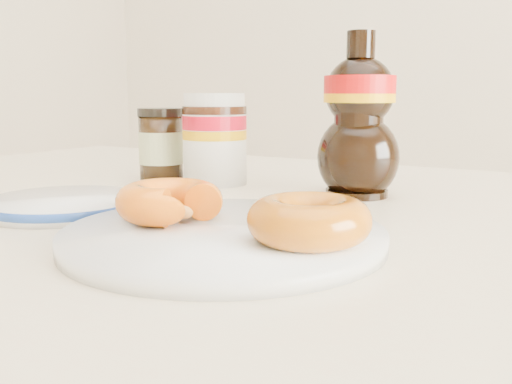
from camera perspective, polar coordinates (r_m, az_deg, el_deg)
The scene contains 8 objects.
dining_table at distance 0.61m, azimuth 0.26°, elevation -9.61°, with size 1.40×0.90×0.75m.
plate at distance 0.46m, azimuth -3.24°, elevation -4.37°, with size 0.26×0.26×0.01m.
donut_bitten at distance 0.49m, azimuth -8.63°, elevation -0.91°, with size 0.09×0.09×0.03m, color #F64F0E.
donut_whole at distance 0.41m, azimuth 5.33°, elevation -2.80°, with size 0.09×0.09×0.03m, color #A0490A.
nutella_jar at distance 0.76m, azimuth -4.16°, elevation 5.67°, with size 0.08×0.08×0.12m.
syrup_bottle at distance 0.67m, azimuth 10.24°, elevation 7.55°, with size 0.10×0.08×0.19m, color black, non-canonical shape.
dark_jar at distance 0.81m, azimuth -9.50°, elevation 4.68°, with size 0.06×0.06×0.10m.
blue_rim_saucer at distance 0.61m, azimuth -18.62°, elevation -1.13°, with size 0.16×0.16×0.02m.
Camera 1 is at (0.29, -0.39, 0.87)m, focal length 40.00 mm.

